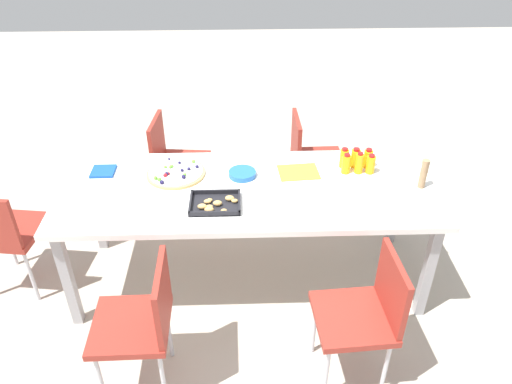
# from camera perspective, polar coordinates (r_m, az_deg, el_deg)

# --- Properties ---
(ground_plane) EXTENTS (12.00, 12.00, 0.00)m
(ground_plane) POSITION_cam_1_polar(r_m,az_deg,el_deg) (3.60, -0.82, -9.57)
(ground_plane) COLOR #B2A899
(party_table) EXTENTS (2.36, 0.90, 0.76)m
(party_table) POSITION_cam_1_polar(r_m,az_deg,el_deg) (3.16, -0.92, -0.40)
(party_table) COLOR white
(party_table) RESTS_ON ground_plane
(chair_near_right) EXTENTS (0.44, 0.44, 0.83)m
(chair_near_right) POSITION_cam_1_polar(r_m,az_deg,el_deg) (3.99, -9.39, 3.81)
(chair_near_right) COLOR maroon
(chair_near_right) RESTS_ON ground_plane
(chair_far_right) EXTENTS (0.41, 0.41, 0.83)m
(chair_far_right) POSITION_cam_1_polar(r_m,az_deg,el_deg) (2.72, -12.78, -13.88)
(chair_far_right) COLOR maroon
(chair_far_right) RESTS_ON ground_plane
(chair_far_left) EXTENTS (0.43, 0.43, 0.83)m
(chair_far_left) POSITION_cam_1_polar(r_m,az_deg,el_deg) (2.76, 12.49, -13.03)
(chair_far_left) COLOR maroon
(chair_far_left) RESTS_ON ground_plane
(chair_end) EXTENTS (0.45, 0.45, 0.83)m
(chair_end) POSITION_cam_1_polar(r_m,az_deg,el_deg) (3.57, -26.91, -3.98)
(chair_end) COLOR maroon
(chair_end) RESTS_ON ground_plane
(chair_near_left) EXTENTS (0.41, 0.41, 0.83)m
(chair_near_left) POSITION_cam_1_polar(r_m,az_deg,el_deg) (4.00, 6.17, 4.15)
(chair_near_left) COLOR maroon
(chair_near_left) RESTS_ON ground_plane
(juice_bottle_0) EXTENTS (0.06, 0.06, 0.13)m
(juice_bottle_0) POSITION_cam_1_polar(r_m,az_deg,el_deg) (3.38, 12.63, 3.75)
(juice_bottle_0) COLOR #FAAE14
(juice_bottle_0) RESTS_ON party_table
(juice_bottle_1) EXTENTS (0.06, 0.06, 0.14)m
(juice_bottle_1) POSITION_cam_1_polar(r_m,az_deg,el_deg) (3.37, 11.27, 3.81)
(juice_bottle_1) COLOR #F9AB14
(juice_bottle_1) RESTS_ON party_table
(juice_bottle_2) EXTENTS (0.06, 0.06, 0.14)m
(juice_bottle_2) POSITION_cam_1_polar(r_m,az_deg,el_deg) (3.35, 10.00, 3.83)
(juice_bottle_2) COLOR #FAAE14
(juice_bottle_2) RESTS_ON party_table
(juice_bottle_3) EXTENTS (0.06, 0.06, 0.13)m
(juice_bottle_3) POSITION_cam_1_polar(r_m,az_deg,el_deg) (3.32, 12.93, 3.09)
(juice_bottle_3) COLOR #F9AE14
(juice_bottle_3) RESTS_ON party_table
(juice_bottle_4) EXTENTS (0.05, 0.05, 0.15)m
(juice_bottle_4) POSITION_cam_1_polar(r_m,az_deg,el_deg) (3.30, 11.67, 3.22)
(juice_bottle_4) COLOR #F9AC14
(juice_bottle_4) RESTS_ON party_table
(juice_bottle_5) EXTENTS (0.06, 0.06, 0.14)m
(juice_bottle_5) POSITION_cam_1_polar(r_m,az_deg,el_deg) (3.29, 10.23, 3.17)
(juice_bottle_5) COLOR #FAAD14
(juice_bottle_5) RESTS_ON party_table
(fruit_pizza) EXTENTS (0.38, 0.38, 0.05)m
(fruit_pizza) POSITION_cam_1_polar(r_m,az_deg,el_deg) (3.29, -9.12, 2.17)
(fruit_pizza) COLOR tan
(fruit_pizza) RESTS_ON party_table
(snack_tray) EXTENTS (0.30, 0.23, 0.04)m
(snack_tray) POSITION_cam_1_polar(r_m,az_deg,el_deg) (2.96, -4.69, -1.36)
(snack_tray) COLOR black
(snack_tray) RESTS_ON party_table
(plate_stack) EXTENTS (0.18, 0.18, 0.03)m
(plate_stack) POSITION_cam_1_polar(r_m,az_deg,el_deg) (3.23, -1.57, 2.10)
(plate_stack) COLOR blue
(plate_stack) RESTS_ON party_table
(napkin_stack) EXTENTS (0.15, 0.15, 0.02)m
(napkin_stack) POSITION_cam_1_polar(r_m,az_deg,el_deg) (3.42, -17.01, 2.27)
(napkin_stack) COLOR #194CA5
(napkin_stack) RESTS_ON party_table
(cardboard_tube) EXTENTS (0.04, 0.04, 0.19)m
(cardboard_tube) POSITION_cam_1_polar(r_m,az_deg,el_deg) (3.24, 18.55, 1.96)
(cardboard_tube) COLOR #9E7A56
(cardboard_tube) RESTS_ON party_table
(paper_folder) EXTENTS (0.28, 0.22, 0.01)m
(paper_folder) POSITION_cam_1_polar(r_m,az_deg,el_deg) (3.28, 4.87, 2.28)
(paper_folder) COLOR yellow
(paper_folder) RESTS_ON party_table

